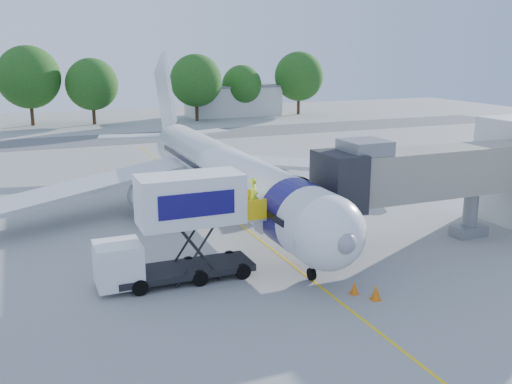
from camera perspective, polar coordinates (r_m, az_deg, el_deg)
name	(u,v)px	position (r m, az deg, el deg)	size (l,w,h in m)	color
ground	(244,228)	(37.83, -1.18, -3.59)	(160.00, 160.00, 0.00)	#9A9A97
guidance_line	(244,228)	(37.83, -1.18, -3.58)	(0.15, 70.00, 0.01)	yellow
taxiway_strip	(129,138)	(77.57, -12.55, 5.26)	(120.00, 10.00, 0.01)	#59595B
aircraft	(223,172)	(40.81, -3.30, 2.00)	(34.17, 37.73, 11.35)	white
jet_bridge	(414,175)	(34.65, 15.54, 1.67)	(13.90, 3.20, 6.60)	gray
catering_hiloader	(178,229)	(28.81, -7.78, -3.68)	(8.56, 2.44, 5.50)	black
ground_tug	(426,349)	(22.90, 16.63, -14.81)	(3.50, 2.66, 1.25)	white
safety_cone_a	(354,288)	(28.26, 9.80, -9.42)	(0.42, 0.42, 0.66)	orange
safety_cone_b	(376,293)	(27.81, 11.90, -9.81)	(0.48, 0.48, 0.77)	orange
outbuilding_right	(233,100)	(102.20, -2.31, 9.15)	(16.40, 7.40, 5.30)	beige
tree_c	(29,77)	(94.46, -21.78, 10.62)	(9.48, 9.48, 12.08)	#382314
tree_d	(92,84)	(92.96, -16.09, 10.31)	(8.01, 8.01, 10.21)	#382314
tree_e	(196,81)	(94.28, -6.01, 11.03)	(8.44, 8.44, 10.76)	#382314
tree_f	(242,85)	(100.84, -1.43, 10.63)	(6.93, 6.93, 8.84)	#382314
tree_g	(299,76)	(103.89, 4.31, 11.46)	(8.70, 8.70, 11.10)	#382314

